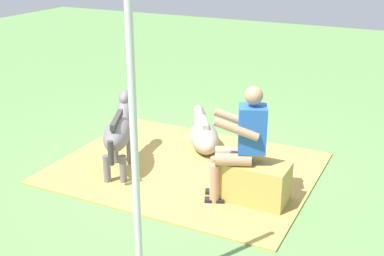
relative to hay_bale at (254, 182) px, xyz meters
name	(u,v)px	position (x,y,z in m)	size (l,w,h in m)	color
ground_plane	(186,173)	(1.03, -0.32, -0.24)	(24.00, 24.00, 0.00)	#608C4C
hay_patch	(186,168)	(1.09, -0.43, -0.23)	(3.26, 2.58, 0.02)	tan
hay_bale	(254,182)	(0.00, 0.00, 0.00)	(0.77, 0.43, 0.48)	tan
person_seated	(241,139)	(0.16, 0.04, 0.51)	(0.72, 0.57, 1.36)	tan
pony_standing	(119,132)	(1.82, -0.01, 0.30)	(0.74, 1.26, 0.90)	slate
pony_lying	(203,135)	(1.19, -1.19, -0.05)	(0.94, 1.28, 0.42)	gray
tent_pole_left	(135,156)	(0.31, 1.93, 1.04)	(0.06, 0.06, 2.56)	silver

